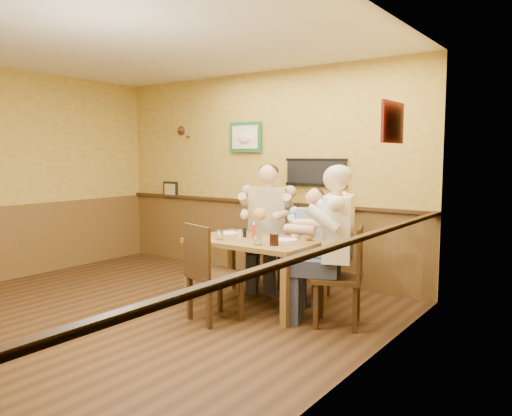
{
  "coord_description": "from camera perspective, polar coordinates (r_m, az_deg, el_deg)",
  "views": [
    {
      "loc": [
        4.05,
        -3.19,
        1.66
      ],
      "look_at": [
        0.93,
        1.15,
        1.1
      ],
      "focal_mm": 35.0,
      "sensor_mm": 36.0,
      "label": 1
    }
  ],
  "objects": [
    {
      "name": "water_glass_mid",
      "position": [
        5.13,
        0.25,
        -3.53
      ],
      "size": [
        0.09,
        0.09,
        0.13
      ],
      "primitive_type": "cylinder",
      "rotation": [
        0.0,
        0.0,
        0.02
      ],
      "color": "white",
      "rests_on": "dining_table"
    },
    {
      "name": "hot_sauce_bottle",
      "position": [
        5.51,
        -0.25,
        -2.63
      ],
      "size": [
        0.05,
        0.05,
        0.17
      ],
      "primitive_type": "cylinder",
      "rotation": [
        0.0,
        0.0,
        0.13
      ],
      "color": "#BF3614",
      "rests_on": "dining_table"
    },
    {
      "name": "plate_far_left",
      "position": [
        5.88,
        -3.08,
        -2.85
      ],
      "size": [
        0.26,
        0.26,
        0.01
      ],
      "primitive_type": "cylinder",
      "rotation": [
        0.0,
        0.0,
        0.2
      ],
      "color": "white",
      "rests_on": "dining_table"
    },
    {
      "name": "cola_tumbler",
      "position": [
        5.09,
        2.08,
        -3.63
      ],
      "size": [
        0.12,
        0.12,
        0.12
      ],
      "primitive_type": "cylinder",
      "rotation": [
        0.0,
        0.0,
        0.34
      ],
      "color": "black",
      "rests_on": "dining_table"
    },
    {
      "name": "diner_tan_shirt",
      "position": [
        6.34,
        1.45,
        -2.74
      ],
      "size": [
        0.84,
        0.84,
        1.4
      ],
      "primitive_type": null,
      "rotation": [
        0.0,
        0.0,
        0.38
      ],
      "color": "tan",
      "rests_on": "ground"
    },
    {
      "name": "chair_back_left",
      "position": [
        6.37,
        1.44,
        -4.6
      ],
      "size": [
        0.59,
        0.59,
        0.98
      ],
      "primitive_type": null,
      "rotation": [
        0.0,
        0.0,
        0.38
      ],
      "color": "#3E2913",
      "rests_on": "ground"
    },
    {
      "name": "diner_white_elder",
      "position": [
        4.93,
        9.37,
        -5.25
      ],
      "size": [
        0.84,
        0.84,
        1.41
      ],
      "primitive_type": null,
      "rotation": [
        0.0,
        0.0,
        -1.22
      ],
      "color": "white",
      "rests_on": "ground"
    },
    {
      "name": "pepper_shaker",
      "position": [
        5.62,
        -1.3,
        -2.83
      ],
      "size": [
        0.05,
        0.05,
        0.1
      ],
      "primitive_type": "cylinder",
      "rotation": [
        0.0,
        0.0,
        -0.3
      ],
      "color": "black",
      "rests_on": "dining_table"
    },
    {
      "name": "dining_table",
      "position": [
        5.51,
        -0.12,
        -4.5
      ],
      "size": [
        1.4,
        0.9,
        0.75
      ],
      "color": "brown",
      "rests_on": "ground"
    },
    {
      "name": "room",
      "position": [
        5.16,
        -13.69,
        6.1
      ],
      "size": [
        5.02,
        5.03,
        2.81
      ],
      "color": "black",
      "rests_on": "ground"
    },
    {
      "name": "plate_far_right",
      "position": [
        5.41,
        3.45,
        -3.63
      ],
      "size": [
        0.31,
        0.31,
        0.02
      ],
      "primitive_type": "cylinder",
      "rotation": [
        0.0,
        0.0,
        -0.31
      ],
      "color": "silver",
      "rests_on": "dining_table"
    },
    {
      "name": "water_glass_left",
      "position": [
        5.46,
        -4.12,
        -3.06
      ],
      "size": [
        0.07,
        0.07,
        0.11
      ],
      "primitive_type": "cylinder",
      "rotation": [
        0.0,
        0.0,
        -0.02
      ],
      "color": "white",
      "rests_on": "dining_table"
    },
    {
      "name": "chair_near_side",
      "position": [
        5.07,
        -4.73,
        -7.32
      ],
      "size": [
        0.57,
        0.57,
        0.99
      ],
      "primitive_type": null,
      "rotation": [
        0.0,
        0.0,
        2.86
      ],
      "color": "#3E2913",
      "rests_on": "ground"
    },
    {
      "name": "chair_right_end",
      "position": [
        4.98,
        9.33,
        -7.65
      ],
      "size": [
        0.59,
        0.59,
        0.99
      ],
      "primitive_type": null,
      "rotation": [
        0.0,
        0.0,
        -1.22
      ],
      "color": "#3E2913",
      "rests_on": "ground"
    },
    {
      "name": "chair_back_right",
      "position": [
        5.89,
        6.64,
        -6.35
      ],
      "size": [
        0.48,
        0.48,
        0.81
      ],
      "primitive_type": null,
      "rotation": [
        0.0,
        0.0,
        0.36
      ],
      "color": "#3E2913",
      "rests_on": "ground"
    },
    {
      "name": "salt_shaker",
      "position": [
        5.57,
        -1.85,
        -2.97
      ],
      "size": [
        0.04,
        0.04,
        0.09
      ],
      "primitive_type": "cylinder",
      "rotation": [
        0.0,
        0.0,
        0.32
      ],
      "color": "white",
      "rests_on": "dining_table"
    },
    {
      "name": "diner_blue_polo",
      "position": [
        5.85,
        6.67,
        -4.68
      ],
      "size": [
        0.69,
        0.69,
        1.16
      ],
      "primitive_type": null,
      "rotation": [
        0.0,
        0.0,
        0.36
      ],
      "color": "#7B94B9",
      "rests_on": "ground"
    }
  ]
}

